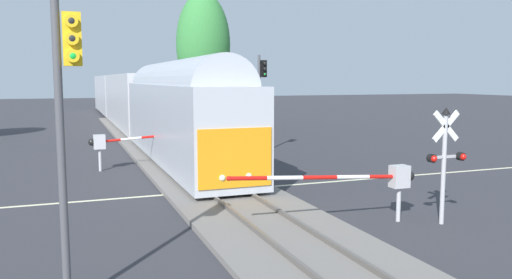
{
  "coord_description": "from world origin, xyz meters",
  "views": [
    {
      "loc": [
        -5.61,
        -19.55,
        4.49
      ],
      "look_at": [
        1.74,
        0.18,
        2.0
      ],
      "focal_mm": 35.85,
      "sensor_mm": 36.0,
      "label": 1
    }
  ],
  "objects": [
    {
      "name": "traffic_signal_far_side",
      "position": [
        5.28,
        8.78,
        3.95
      ],
      "size": [
        0.53,
        0.38,
        5.91
      ],
      "color": "#4C4C51",
      "rests_on": "ground"
    },
    {
      "name": "ground_plane",
      "position": [
        0.0,
        0.0,
        0.0
      ],
      "size": [
        220.0,
        220.0,
        0.0
      ],
      "primitive_type": "plane",
      "color": "#333338"
    },
    {
      "name": "road_centre_stripe",
      "position": [
        0.0,
        0.0,
        0.0
      ],
      "size": [
        44.0,
        0.2,
        0.01
      ],
      "color": "beige",
      "rests_on": "ground"
    },
    {
      "name": "railway_track",
      "position": [
        0.0,
        0.0,
        0.1
      ],
      "size": [
        4.4,
        80.0,
        0.32
      ],
      "color": "slate",
      "rests_on": "ground"
    },
    {
      "name": "crossing_signal_mast",
      "position": [
        5.23,
        -7.07,
        2.23
      ],
      "size": [
        1.36,
        0.44,
        3.65
      ],
      "color": "#B2B2B7",
      "rests_on": "ground"
    },
    {
      "name": "crossing_gate_near",
      "position": [
        3.41,
        -6.31,
        1.43
      ],
      "size": [
        6.22,
        0.4,
        1.84
      ],
      "color": "#B7B7BC",
      "rests_on": "ground"
    },
    {
      "name": "elm_centre_background",
      "position": [
        5.72,
        23.9,
        7.45
      ],
      "size": [
        4.65,
        4.65,
        11.88
      ],
      "color": "#4C3828",
      "rests_on": "ground"
    },
    {
      "name": "traffic_signal_near_left",
      "position": [
        -5.6,
        -9.19,
        4.03
      ],
      "size": [
        0.53,
        0.38,
        6.04
      ],
      "color": "#4C4C51",
      "rests_on": "ground"
    },
    {
      "name": "commuter_train",
      "position": [
        0.0,
        26.48,
        2.74
      ],
      "size": [
        3.04,
        61.93,
        5.16
      ],
      "color": "#B2B7C1",
      "rests_on": "railway_track"
    },
    {
      "name": "crossing_gate_far",
      "position": [
        -3.54,
        6.31,
        1.43
      ],
      "size": [
        5.65,
        0.4,
        1.83
      ],
      "color": "#B7B7BC",
      "rests_on": "ground"
    }
  ]
}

